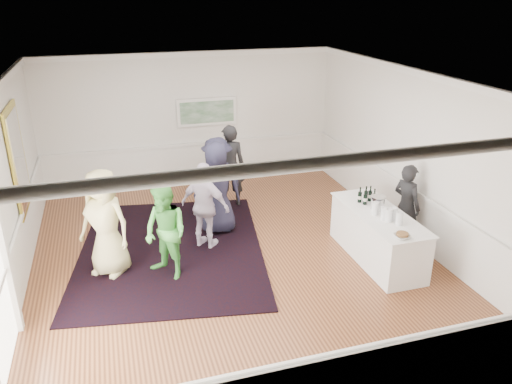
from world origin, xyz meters
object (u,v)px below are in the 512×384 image
object	(u,v)px
guest_lilac	(205,206)
nut_bowl	(402,235)
guest_tan	(105,223)
guest_navy	(217,188)
ice_bucket	(378,203)
serving_table	(377,236)
guest_dark_b	(230,166)
bartender	(406,206)
guest_dark_a	(218,178)
guest_green	(166,232)

from	to	relation	value
guest_lilac	nut_bowl	bearing A→B (deg)	-179.35
guest_tan	guest_lilac	xyz separation A→B (m)	(1.77, 0.43, -0.11)
guest_navy	ice_bucket	distance (m)	3.06
guest_tan	guest_navy	xyz separation A→B (m)	(2.13, 1.01, -0.01)
serving_table	guest_dark_b	distance (m)	3.68
bartender	nut_bowl	distance (m)	1.53
guest_dark_b	guest_tan	bearing A→B (deg)	49.30
guest_dark_a	guest_dark_b	xyz separation A→B (m)	(0.39, 0.53, 0.05)
guest_lilac	nut_bowl	size ratio (longest dim) A/B	6.56
guest_tan	ice_bucket	bearing A→B (deg)	26.98
serving_table	guest_tan	xyz separation A→B (m)	(-4.59, 0.91, 0.48)
guest_tan	bartender	bearing A→B (deg)	29.91
guest_lilac	guest_dark_a	distance (m)	1.33
bartender	guest_lilac	world-z (taller)	guest_lilac
serving_table	guest_lilac	bearing A→B (deg)	154.69
guest_lilac	guest_dark_a	size ratio (longest dim) A/B	0.95
serving_table	guest_dark_a	xyz separation A→B (m)	(-2.31, 2.57, 0.42)
guest_navy	guest_dark_b	bearing A→B (deg)	-103.34
nut_bowl	guest_dark_a	bearing A→B (deg)	121.91
guest_lilac	guest_tan	bearing A→B (deg)	54.27
guest_green	serving_table	bearing A→B (deg)	45.95
guest_green	nut_bowl	distance (m)	3.79
guest_tan	guest_green	distance (m)	1.03
bartender	guest_lilac	bearing A→B (deg)	56.83
bartender	guest_tan	xyz separation A→B (m)	(-5.33, 0.59, 0.13)
guest_tan	guest_dark_a	world-z (taller)	guest_tan
guest_dark_a	ice_bucket	xyz separation A→B (m)	(2.34, -2.41, 0.14)
guest_green	guest_dark_b	bearing A→B (deg)	110.04
guest_dark_b	ice_bucket	xyz separation A→B (m)	(1.95, -2.94, 0.09)
guest_dark_a	nut_bowl	xyz separation A→B (m)	(2.17, -3.49, 0.06)
guest_lilac	guest_dark_b	distance (m)	1.98
ice_bucket	guest_tan	bearing A→B (deg)	170.75
guest_tan	ice_bucket	xyz separation A→B (m)	(4.62, -0.75, 0.08)
guest_tan	guest_navy	bearing A→B (deg)	61.65
serving_table	bartender	world-z (taller)	bartender
guest_dark_a	guest_navy	xyz separation A→B (m)	(-0.15, -0.65, 0.05)
guest_navy	bartender	bearing A→B (deg)	164.74
bartender	ice_bucket	size ratio (longest dim) A/B	6.18
serving_table	guest_lilac	xyz separation A→B (m)	(-2.82, 1.33, 0.37)
serving_table	guest_green	xyz separation A→B (m)	(-3.65, 0.49, 0.36)
guest_green	guest_navy	world-z (taller)	guest_navy
guest_navy	guest_tan	bearing A→B (deg)	36.73
serving_table	bartender	xyz separation A→B (m)	(0.74, 0.32, 0.35)
guest_tan	guest_green	bearing A→B (deg)	12.42
guest_green	ice_bucket	world-z (taller)	guest_green
bartender	guest_navy	size ratio (longest dim) A/B	0.87
guest_navy	guest_green	bearing A→B (deg)	61.43
guest_green	guest_dark_a	xyz separation A→B (m)	(1.34, 2.07, 0.06)
guest_dark_b	guest_navy	size ratio (longest dim) A/B	1.00
guest_tan	guest_dark_a	xyz separation A→B (m)	(2.28, 1.66, -0.06)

